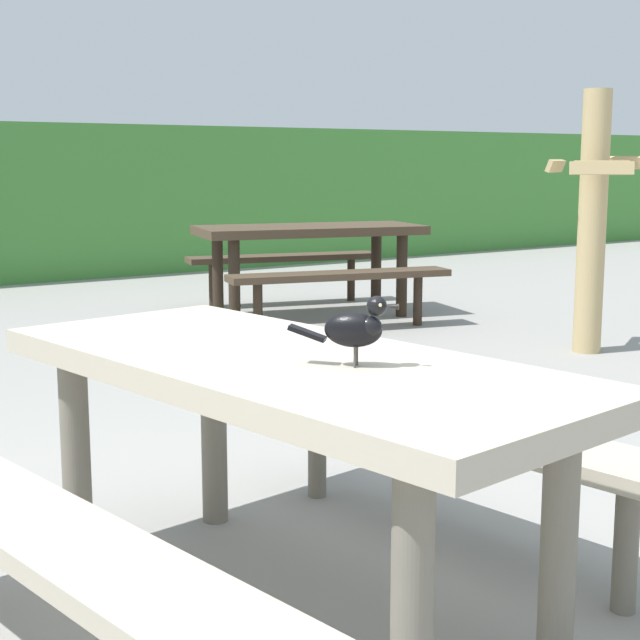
# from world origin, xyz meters

# --- Properties ---
(picnic_table_foreground) EXTENTS (1.91, 1.94, 0.74)m
(picnic_table_foreground) POSITION_xyz_m (0.34, 0.08, 0.56)
(picnic_table_foreground) COLOR #B2A893
(picnic_table_foreground) RESTS_ON ground
(bird_grackle) EXTENTS (0.21, 0.23, 0.18)m
(bird_grackle) POSITION_xyz_m (0.41, -0.14, 0.84)
(bird_grackle) COLOR black
(bird_grackle) RESTS_ON picnic_table_foreground
(picnic_table_mid_right) EXTENTS (2.08, 2.06, 0.74)m
(picnic_table_mid_right) POSITION_xyz_m (3.28, 4.39, 0.56)
(picnic_table_mid_right) COLOR #473828
(picnic_table_mid_right) RESTS_ON ground
(stalk_post_right_side) EXTENTS (0.61, 0.67, 1.71)m
(stalk_post_right_side) POSITION_xyz_m (3.98, 2.11, 0.88)
(stalk_post_right_side) COLOR tan
(stalk_post_right_side) RESTS_ON ground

